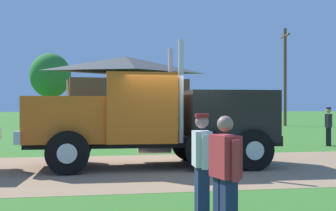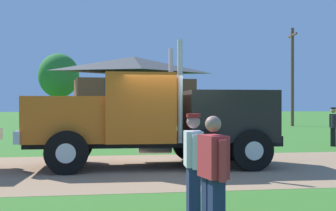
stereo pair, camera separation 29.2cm
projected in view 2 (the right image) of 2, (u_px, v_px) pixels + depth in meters
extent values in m
plane|color=#3A7529|center=(169.00, 168.00, 12.05)|extent=(200.00, 200.00, 0.00)
cube|color=#9E7C5B|center=(169.00, 168.00, 12.05)|extent=(120.00, 6.56, 0.01)
cube|color=black|center=(154.00, 140.00, 12.44)|extent=(6.97, 1.69, 0.28)
cube|color=orange|center=(67.00, 119.00, 12.14)|extent=(2.17, 2.07, 1.22)
cube|color=silver|center=(25.00, 135.00, 12.01)|extent=(0.21, 2.22, 0.32)
cube|color=orange|center=(139.00, 108.00, 12.39)|extent=(1.86, 2.35, 1.84)
cube|color=#2D3D4C|center=(105.00, 94.00, 12.27)|extent=(0.08, 1.93, 0.81)
cylinder|color=silver|center=(180.00, 91.00, 11.60)|extent=(0.14, 0.14, 2.71)
cylinder|color=silver|center=(171.00, 93.00, 13.42)|extent=(0.14, 0.14, 2.71)
cylinder|color=silver|center=(155.00, 145.00, 13.46)|extent=(1.01, 0.54, 0.52)
cube|color=black|center=(226.00, 115.00, 12.70)|extent=(2.44, 2.37, 1.39)
cylinder|color=black|center=(66.00, 153.00, 11.01)|extent=(1.09, 0.32, 1.09)
cylinder|color=silver|center=(66.00, 153.00, 10.85)|extent=(0.49, 0.05, 0.49)
cylinder|color=black|center=(74.00, 144.00, 13.31)|extent=(1.09, 0.32, 1.09)
cylinder|color=silver|center=(75.00, 144.00, 13.47)|extent=(0.49, 0.05, 0.49)
cylinder|color=black|center=(252.00, 150.00, 11.60)|extent=(1.09, 0.32, 1.09)
cylinder|color=silver|center=(254.00, 151.00, 11.44)|extent=(0.49, 0.05, 0.49)
cylinder|color=black|center=(229.00, 143.00, 13.90)|extent=(1.09, 0.32, 1.09)
cylinder|color=silver|center=(228.00, 142.00, 14.06)|extent=(0.49, 0.05, 0.49)
cylinder|color=black|center=(205.00, 151.00, 11.45)|extent=(1.09, 0.32, 1.09)
cylinder|color=silver|center=(207.00, 151.00, 11.29)|extent=(0.49, 0.05, 0.49)
cylinder|color=black|center=(190.00, 143.00, 13.74)|extent=(1.09, 0.32, 1.09)
cylinder|color=silver|center=(189.00, 143.00, 13.90)|extent=(0.49, 0.05, 0.49)
cube|color=#B22D33|center=(213.00, 156.00, 5.79)|extent=(0.34, 0.49, 0.55)
sphere|color=#A17064|center=(213.00, 124.00, 5.79)|extent=(0.21, 0.21, 0.21)
cube|color=#1E284C|center=(216.00, 209.00, 5.69)|extent=(0.21, 0.19, 0.78)
cube|color=#1E284C|center=(210.00, 206.00, 5.88)|extent=(0.21, 0.19, 0.78)
cylinder|color=#B22D33|center=(223.00, 161.00, 5.53)|extent=(0.10, 0.10, 0.53)
cylinder|color=#B22D33|center=(205.00, 156.00, 6.05)|extent=(0.10, 0.10, 0.53)
cube|color=silver|center=(193.00, 149.00, 6.88)|extent=(0.28, 0.40, 0.55)
sphere|color=#AF6F70|center=(193.00, 122.00, 6.88)|extent=(0.21, 0.21, 0.21)
cylinder|color=maroon|center=(193.00, 116.00, 6.88)|extent=(0.22, 0.22, 0.06)
cube|color=#1E284C|center=(194.00, 192.00, 6.80)|extent=(0.19, 0.17, 0.78)
cube|color=#1E284C|center=(193.00, 190.00, 6.97)|extent=(0.19, 0.17, 0.78)
cylinder|color=silver|center=(196.00, 152.00, 6.64)|extent=(0.10, 0.10, 0.52)
cylinder|color=silver|center=(191.00, 149.00, 7.13)|extent=(0.10, 0.10, 0.52)
cube|color=#2D2D33|center=(333.00, 121.00, 18.54)|extent=(0.47, 0.52, 0.56)
sphere|color=tan|center=(333.00, 110.00, 18.54)|extent=(0.21, 0.21, 0.21)
cylinder|color=black|center=(333.00, 108.00, 18.54)|extent=(0.23, 0.23, 0.06)
cube|color=black|center=(333.00, 137.00, 18.45)|extent=(0.24, 0.23, 0.79)
cube|color=black|center=(333.00, 137.00, 18.64)|extent=(0.24, 0.23, 0.79)
cylinder|color=#2D2D33|center=(332.00, 121.00, 18.29)|extent=(0.10, 0.10, 0.53)
cylinder|color=#2D2D33|center=(334.00, 121.00, 18.79)|extent=(0.10, 0.10, 0.53)
cube|color=brown|center=(133.00, 101.00, 42.17)|extent=(11.37, 6.77, 4.11)
pyramid|color=#4C4C4C|center=(133.00, 64.00, 42.17)|extent=(11.94, 7.11, 1.48)
cube|color=black|center=(121.00, 112.00, 39.02)|extent=(1.80, 0.26, 2.20)
cylinder|color=brown|center=(292.00, 77.00, 36.32)|extent=(0.26, 0.26, 8.03)
cube|color=brown|center=(292.00, 35.00, 36.32)|extent=(0.43, 2.20, 0.14)
cylinder|color=#513823|center=(59.00, 106.00, 51.92)|extent=(0.44, 0.44, 3.27)
ellipsoid|color=#2E7A2F|center=(59.00, 76.00, 51.92)|extent=(4.71, 4.71, 5.18)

